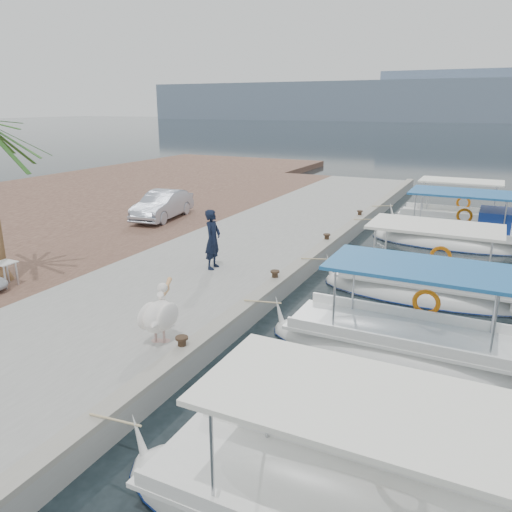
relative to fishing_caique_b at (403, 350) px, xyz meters
The scene contains 13 objects.
ground 3.94m from the fishing_caique_b, behind, with size 400.00×400.00×0.00m, color black.
concrete_quay 8.89m from the fishing_caique_b, 140.75° to the left, with size 6.00×40.00×0.50m, color gray.
quay_curb 6.98m from the fishing_caique_b, 126.12° to the left, with size 0.44×40.00×0.12m, color gray.
cobblestone_strip 13.15m from the fishing_caique_b, 154.67° to the left, with size 4.00×40.00×0.50m, color brown.
fishing_caique_b is the anchor object (origin of this frame).
fishing_caique_c 4.22m from the fishing_caique_b, 91.93° to the left, with size 6.31×2.30×2.83m.
fishing_caique_d 10.93m from the fishing_caique_b, 89.04° to the left, with size 6.75×2.61×2.83m.
fishing_caique_e 14.40m from the fishing_caique_b, 90.82° to the left, with size 6.18×2.15×2.83m.
mooring_bollards 4.77m from the fishing_caique_b, 153.35° to the left, with size 0.28×20.28×0.33m.
pelican 5.72m from the fishing_caique_b, 151.28° to the right, with size 0.89×1.60×1.25m.
fisherman 7.11m from the fishing_caique_b, 159.98° to the left, with size 0.71×0.47×1.95m, color black.
parked_car 14.76m from the fishing_caique_b, 148.09° to the left, with size 1.38×3.96×1.30m, color #B1B9CB.
folding_table 11.35m from the fishing_caique_b, behind, with size 0.55×0.55×0.73m.
Camera 1 is at (5.39, -11.62, 5.63)m, focal length 35.00 mm.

